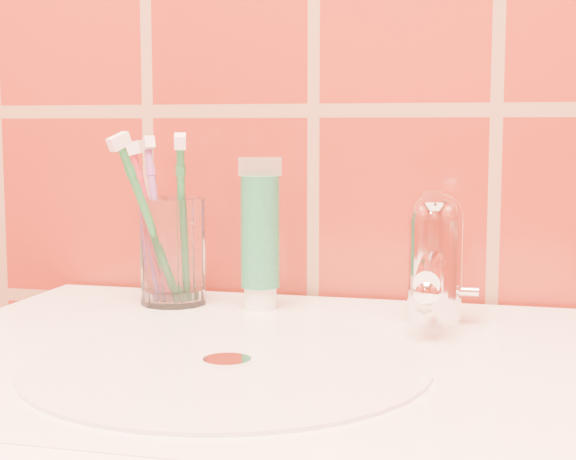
# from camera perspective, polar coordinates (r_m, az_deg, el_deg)

# --- Properties ---
(glass_tumbler) EXTENTS (0.08, 0.08, 0.11)m
(glass_tumbler) POSITION_cam_1_polar(r_m,az_deg,el_deg) (0.88, -7.42, -1.36)
(glass_tumbler) COLOR white
(glass_tumbler) RESTS_ON pedestal_sink
(toothpaste_tube) EXTENTS (0.04, 0.04, 0.15)m
(toothpaste_tube) POSITION_cam_1_polar(r_m,az_deg,el_deg) (0.85, -1.82, -0.55)
(toothpaste_tube) COLOR white
(toothpaste_tube) RESTS_ON pedestal_sink
(faucet) EXTENTS (0.05, 0.11, 0.12)m
(faucet) POSITION_cam_1_polar(r_m,az_deg,el_deg) (0.79, 9.47, -1.50)
(faucet) COLOR white
(faucet) RESTS_ON pedestal_sink
(toothbrush_0) EXTENTS (0.12, 0.13, 0.18)m
(toothbrush_0) POSITION_cam_1_polar(r_m,az_deg,el_deg) (0.90, -8.50, 0.64)
(toothbrush_0) COLOR #8E4DA6
(toothbrush_0) RESTS_ON glass_tumbler
(toothbrush_1) EXTENTS (0.07, 0.07, 0.17)m
(toothbrush_1) POSITION_cam_1_polar(r_m,az_deg,el_deg) (0.87, -8.81, 0.34)
(toothbrush_1) COLOR #B02538
(toothbrush_1) RESTS_ON glass_tumbler
(toothbrush_2) EXTENTS (0.13, 0.15, 0.19)m
(toothbrush_2) POSITION_cam_1_polar(r_m,az_deg,el_deg) (0.85, -8.91, 0.44)
(toothbrush_2) COLOR #1F7437
(toothbrush_2) RESTS_ON glass_tumbler
(toothbrush_3) EXTENTS (0.06, 0.10, 0.18)m
(toothbrush_3) POSITION_cam_1_polar(r_m,az_deg,el_deg) (0.86, -6.90, 0.53)
(toothbrush_3) COLOR #1E733B
(toothbrush_3) RESTS_ON glass_tumbler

